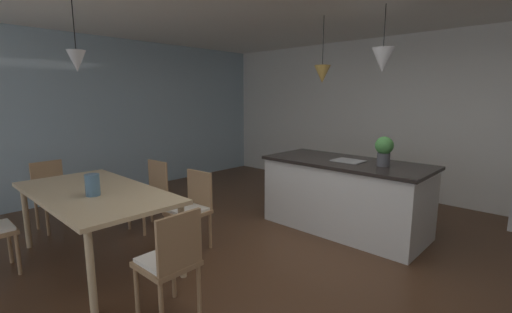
{
  "coord_description": "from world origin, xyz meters",
  "views": [
    {
      "loc": [
        1.96,
        -2.7,
        1.69
      ],
      "look_at": [
        -0.54,
        -0.05,
        1.06
      ],
      "focal_mm": 24.09,
      "sensor_mm": 36.0,
      "label": 1
    }
  ],
  "objects_px": {
    "chair_window_end": "(53,193)",
    "vase_on_dining_table": "(92,185)",
    "chair_kitchen_end": "(170,260)",
    "chair_far_right": "(191,207)",
    "dining_table": "(95,197)",
    "potted_plant_on_island": "(384,149)",
    "chair_far_left": "(150,192)",
    "kitchen_island": "(345,194)"
  },
  "relations": [
    {
      "from": "potted_plant_on_island",
      "to": "chair_kitchen_end",
      "type": "bearing_deg",
      "value": -101.59
    },
    {
      "from": "chair_far_right",
      "to": "chair_far_left",
      "type": "bearing_deg",
      "value": 180.0
    },
    {
      "from": "chair_kitchen_end",
      "to": "potted_plant_on_island",
      "type": "bearing_deg",
      "value": 78.41
    },
    {
      "from": "dining_table",
      "to": "potted_plant_on_island",
      "type": "bearing_deg",
      "value": 53.55
    },
    {
      "from": "chair_far_left",
      "to": "potted_plant_on_island",
      "type": "xyz_separation_m",
      "value": [
        2.33,
        1.69,
        0.62
      ]
    },
    {
      "from": "kitchen_island",
      "to": "potted_plant_on_island",
      "type": "xyz_separation_m",
      "value": [
        0.47,
        0.0,
        0.64
      ]
    },
    {
      "from": "chair_kitchen_end",
      "to": "vase_on_dining_table",
      "type": "xyz_separation_m",
      "value": [
        -1.19,
        -0.08,
        0.39
      ]
    },
    {
      "from": "potted_plant_on_island",
      "to": "vase_on_dining_table",
      "type": "height_order",
      "value": "potted_plant_on_island"
    },
    {
      "from": "chair_window_end",
      "to": "vase_on_dining_table",
      "type": "height_order",
      "value": "vase_on_dining_table"
    },
    {
      "from": "chair_far_right",
      "to": "potted_plant_on_island",
      "type": "bearing_deg",
      "value": 49.46
    },
    {
      "from": "chair_window_end",
      "to": "chair_far_left",
      "type": "bearing_deg",
      "value": 43.63
    },
    {
      "from": "kitchen_island",
      "to": "dining_table",
      "type": "bearing_deg",
      "value": -118.92
    },
    {
      "from": "chair_window_end",
      "to": "chair_far_left",
      "type": "height_order",
      "value": "same"
    },
    {
      "from": "chair_far_left",
      "to": "chair_far_right",
      "type": "distance_m",
      "value": 0.89
    },
    {
      "from": "chair_far_left",
      "to": "potted_plant_on_island",
      "type": "relative_size",
      "value": 2.52
    },
    {
      "from": "chair_window_end",
      "to": "chair_far_left",
      "type": "distance_m",
      "value": 1.26
    },
    {
      "from": "potted_plant_on_island",
      "to": "chair_window_end",
      "type": "bearing_deg",
      "value": -141.78
    },
    {
      "from": "chair_far_right",
      "to": "potted_plant_on_island",
      "type": "relative_size",
      "value": 2.52
    },
    {
      "from": "vase_on_dining_table",
      "to": "chair_far_right",
      "type": "bearing_deg",
      "value": 74.21
    },
    {
      "from": "chair_far_left",
      "to": "kitchen_island",
      "type": "xyz_separation_m",
      "value": [
        1.86,
        1.69,
        -0.01
      ]
    },
    {
      "from": "dining_table",
      "to": "chair_far_left",
      "type": "bearing_deg",
      "value": 117.48
    },
    {
      "from": "potted_plant_on_island",
      "to": "vase_on_dining_table",
      "type": "distance_m",
      "value": 3.14
    },
    {
      "from": "chair_far_right",
      "to": "potted_plant_on_island",
      "type": "distance_m",
      "value": 2.31
    },
    {
      "from": "chair_window_end",
      "to": "potted_plant_on_island",
      "type": "relative_size",
      "value": 2.52
    },
    {
      "from": "chair_far_left",
      "to": "chair_kitchen_end",
      "type": "bearing_deg",
      "value": -25.49
    },
    {
      "from": "chair_far_left",
      "to": "chair_window_end",
      "type": "bearing_deg",
      "value": -136.37
    },
    {
      "from": "chair_kitchen_end",
      "to": "potted_plant_on_island",
      "type": "xyz_separation_m",
      "value": [
        0.52,
        2.55,
        0.62
      ]
    },
    {
      "from": "chair_far_left",
      "to": "chair_far_right",
      "type": "xyz_separation_m",
      "value": [
        0.89,
        -0.0,
        0.0
      ]
    },
    {
      "from": "dining_table",
      "to": "chair_window_end",
      "type": "relative_size",
      "value": 2.28
    },
    {
      "from": "potted_plant_on_island",
      "to": "chair_far_left",
      "type": "bearing_deg",
      "value": -144.15
    },
    {
      "from": "chair_kitchen_end",
      "to": "chair_window_end",
      "type": "bearing_deg",
      "value": -179.89
    },
    {
      "from": "chair_window_end",
      "to": "kitchen_island",
      "type": "xyz_separation_m",
      "value": [
        2.77,
        2.55,
        -0.01
      ]
    },
    {
      "from": "dining_table",
      "to": "chair_kitchen_end",
      "type": "relative_size",
      "value": 2.28
    },
    {
      "from": "potted_plant_on_island",
      "to": "vase_on_dining_table",
      "type": "relative_size",
      "value": 1.66
    },
    {
      "from": "dining_table",
      "to": "potted_plant_on_island",
      "type": "relative_size",
      "value": 5.74
    },
    {
      "from": "chair_window_end",
      "to": "vase_on_dining_table",
      "type": "distance_m",
      "value": 1.59
    },
    {
      "from": "dining_table",
      "to": "chair_kitchen_end",
      "type": "xyz_separation_m",
      "value": [
        1.36,
        0.0,
        -0.22
      ]
    },
    {
      "from": "vase_on_dining_table",
      "to": "chair_far_left",
      "type": "bearing_deg",
      "value": 123.62
    },
    {
      "from": "chair_far_right",
      "to": "vase_on_dining_table",
      "type": "xyz_separation_m",
      "value": [
        -0.27,
        -0.94,
        0.39
      ]
    },
    {
      "from": "dining_table",
      "to": "potted_plant_on_island",
      "type": "distance_m",
      "value": 3.2
    },
    {
      "from": "vase_on_dining_table",
      "to": "chair_window_end",
      "type": "bearing_deg",
      "value": 177.31
    },
    {
      "from": "chair_window_end",
      "to": "chair_kitchen_end",
      "type": "bearing_deg",
      "value": 0.11
    }
  ]
}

